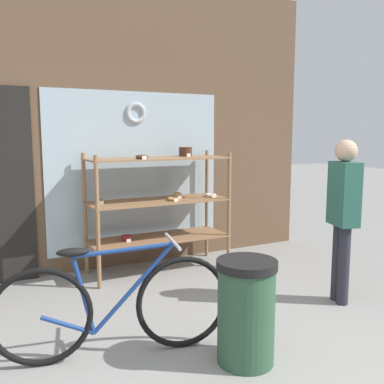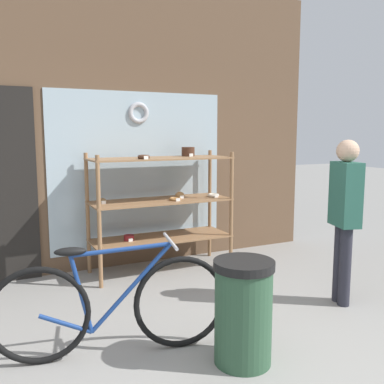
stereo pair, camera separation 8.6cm
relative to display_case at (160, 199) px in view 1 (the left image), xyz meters
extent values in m
plane|color=gray|center=(-0.34, -2.43, -0.85)|extent=(30.00, 30.00, 0.00)
cube|color=brown|center=(-0.34, 0.43, 0.87)|extent=(5.23, 0.08, 3.44)
cube|color=#A3B7C1|center=(-0.14, 0.38, 0.30)|extent=(2.16, 0.02, 1.90)
torus|color=#B7B7BC|center=(-0.14, 0.36, 1.00)|extent=(0.26, 0.06, 0.26)
cylinder|color=#8E6642|center=(-0.81, -0.27, -0.15)|extent=(0.04, 0.04, 1.39)
cylinder|color=#8E6642|center=(0.78, -0.27, -0.15)|extent=(0.04, 0.04, 1.39)
cylinder|color=#8E6642|center=(-0.81, 0.27, -0.15)|extent=(0.04, 0.04, 1.39)
cylinder|color=#8E6642|center=(0.78, 0.27, -0.15)|extent=(0.04, 0.04, 1.39)
cube|color=#8E6642|center=(-0.02, 0.00, -0.46)|extent=(1.63, 0.58, 0.02)
cube|color=#8E6642|center=(-0.02, 0.00, -0.02)|extent=(1.63, 0.58, 0.02)
cube|color=#8E6642|center=(-0.02, 0.00, 0.48)|extent=(1.63, 0.58, 0.02)
torus|color=#B27A42|center=(0.12, -0.10, 0.01)|extent=(0.14, 0.14, 0.03)
cube|color=white|center=(0.12, -0.18, 0.01)|extent=(0.05, 0.00, 0.04)
cylinder|color=maroon|center=(-0.40, 0.02, -0.42)|extent=(0.12, 0.12, 0.06)
cube|color=white|center=(-0.40, -0.05, -0.43)|extent=(0.05, 0.00, 0.04)
ellipsoid|color=#AD7F4C|center=(0.25, 0.05, 0.03)|extent=(0.11, 0.09, 0.07)
cube|color=white|center=(0.25, -0.01, 0.01)|extent=(0.05, 0.00, 0.04)
ellipsoid|color=brown|center=(-0.69, 0.05, 0.02)|extent=(0.08, 0.07, 0.06)
cube|color=white|center=(-0.69, 0.00, 0.01)|extent=(0.05, 0.00, 0.04)
cylinder|color=#422619|center=(0.40, 0.12, 0.54)|extent=(0.16, 0.16, 0.11)
cube|color=white|center=(0.40, 0.04, 0.50)|extent=(0.05, 0.00, 0.04)
torus|color=#4C2D1E|center=(-0.28, -0.16, 0.51)|extent=(0.14, 0.14, 0.04)
cube|color=white|center=(-0.28, -0.24, 0.50)|extent=(0.05, 0.00, 0.04)
torus|color=beige|center=(0.66, -0.04, 0.01)|extent=(0.14, 0.14, 0.04)
cube|color=white|center=(0.66, -0.12, 0.01)|extent=(0.05, 0.00, 0.04)
torus|color=black|center=(-1.56, -1.57, -0.49)|extent=(0.70, 0.19, 0.71)
torus|color=black|center=(-0.57, -1.78, -0.49)|extent=(0.70, 0.19, 0.71)
cylinder|color=navy|center=(-0.93, -1.70, -0.35)|extent=(0.60, 0.16, 0.64)
cylinder|color=navy|center=(-0.99, -1.69, -0.06)|extent=(0.70, 0.18, 0.07)
cylinder|color=navy|center=(-1.28, -1.63, -0.37)|extent=(0.16, 0.06, 0.58)
cylinder|color=navy|center=(-1.39, -1.60, -0.57)|extent=(0.37, 0.11, 0.19)
ellipsoid|color=black|center=(-1.34, -1.61, -0.05)|extent=(0.23, 0.13, 0.06)
cylinder|color=#B2B2B7|center=(-0.65, -1.76, -0.02)|extent=(0.12, 0.46, 0.02)
cylinder|color=#282833|center=(1.13, -1.73, -0.47)|extent=(0.11, 0.11, 0.75)
cylinder|color=#282833|center=(1.17, -1.63, -0.47)|extent=(0.11, 0.11, 0.75)
cube|color=#285B4C|center=(1.15, -1.68, 0.20)|extent=(0.27, 0.36, 0.60)
sphere|color=tan|center=(1.15, -1.68, 0.60)|extent=(0.20, 0.20, 0.20)
cylinder|color=#2D5138|center=(-0.27, -2.17, -0.48)|extent=(0.40, 0.40, 0.74)
cylinder|color=black|center=(-0.27, -2.17, -0.13)|extent=(0.43, 0.43, 0.06)
camera|label=1|loc=(-1.92, -4.53, 0.77)|focal=40.00mm
camera|label=2|loc=(-1.84, -4.57, 0.77)|focal=40.00mm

